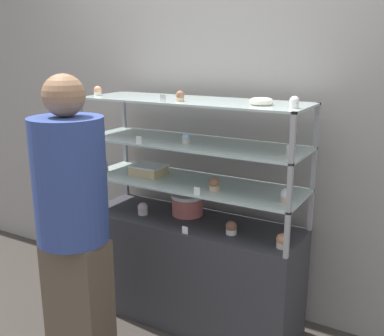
# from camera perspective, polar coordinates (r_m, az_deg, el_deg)

# --- Properties ---
(ground_plane) EXTENTS (20.00, 20.00, 0.00)m
(ground_plane) POSITION_cam_1_polar(r_m,az_deg,el_deg) (3.07, 0.00, -18.47)
(ground_plane) COLOR #38332D
(back_wall) EXTENTS (8.00, 0.05, 2.60)m
(back_wall) POSITION_cam_1_polar(r_m,az_deg,el_deg) (2.92, 3.64, 7.18)
(back_wall) COLOR gray
(back_wall) RESTS_ON ground_plane
(display_base) EXTENTS (1.35, 0.45, 0.68)m
(display_base) POSITION_cam_1_polar(r_m,az_deg,el_deg) (2.90, 0.00, -12.87)
(display_base) COLOR #333338
(display_base) RESTS_ON ground_plane
(display_riser_lower) EXTENTS (1.35, 0.45, 0.24)m
(display_riser_lower) POSITION_cam_1_polar(r_m,az_deg,el_deg) (2.68, 0.00, -2.06)
(display_riser_lower) COLOR #99999E
(display_riser_lower) RESTS_ON display_base
(display_riser_middle) EXTENTS (1.35, 0.45, 0.24)m
(display_riser_middle) POSITION_cam_1_polar(r_m,az_deg,el_deg) (2.62, 0.00, 3.05)
(display_riser_middle) COLOR #99999E
(display_riser_middle) RESTS_ON display_riser_lower
(display_riser_upper) EXTENTS (1.35, 0.45, 0.24)m
(display_riser_upper) POSITION_cam_1_polar(r_m,az_deg,el_deg) (2.59, 0.00, 8.36)
(display_riser_upper) COLOR #99999E
(display_riser_upper) RESTS_ON display_riser_middle
(layer_cake_centerpiece) EXTENTS (0.20, 0.20, 0.13)m
(layer_cake_centerpiece) POSITION_cam_1_polar(r_m,az_deg,el_deg) (2.83, -0.57, -4.62)
(layer_cake_centerpiece) COLOR #C66660
(layer_cake_centerpiece) RESTS_ON display_base
(sheet_cake_frosted) EXTENTS (0.20, 0.16, 0.06)m
(sheet_cake_frosted) POSITION_cam_1_polar(r_m,az_deg,el_deg) (2.84, -5.48, -0.22)
(sheet_cake_frosted) COLOR #DBBC84
(sheet_cake_frosted) RESTS_ON display_riser_lower
(cupcake_0) EXTENTS (0.06, 0.06, 0.08)m
(cupcake_0) POSITION_cam_1_polar(r_m,az_deg,el_deg) (3.00, -11.50, -4.41)
(cupcake_0) COLOR #CCB28C
(cupcake_0) RESTS_ON display_base
(cupcake_1) EXTENTS (0.06, 0.06, 0.08)m
(cupcake_1) POSITION_cam_1_polar(r_m,az_deg,el_deg) (2.86, -6.27, -5.17)
(cupcake_1) COLOR white
(cupcake_1) RESTS_ON display_base
(cupcake_2) EXTENTS (0.06, 0.06, 0.08)m
(cupcake_2) POSITION_cam_1_polar(r_m,az_deg,el_deg) (2.56, 5.01, -7.57)
(cupcake_2) COLOR white
(cupcake_2) RESTS_ON display_base
(cupcake_3) EXTENTS (0.06, 0.06, 0.08)m
(cupcake_3) POSITION_cam_1_polar(r_m,az_deg,el_deg) (2.43, 11.38, -9.07)
(cupcake_3) COLOR beige
(cupcake_3) RESTS_ON display_base
(price_tag_0) EXTENTS (0.04, 0.00, 0.04)m
(price_tag_0) POSITION_cam_1_polar(r_m,az_deg,el_deg) (2.56, -0.90, -7.90)
(price_tag_0) COLOR white
(price_tag_0) RESTS_ON display_base
(cupcake_4) EXTENTS (0.06, 0.06, 0.08)m
(cupcake_4) POSITION_cam_1_polar(r_m,az_deg,el_deg) (2.95, -11.16, 0.24)
(cupcake_4) COLOR #CCB28C
(cupcake_4) RESTS_ON display_riser_lower
(cupcake_5) EXTENTS (0.06, 0.06, 0.08)m
(cupcake_5) POSITION_cam_1_polar(r_m,az_deg,el_deg) (2.51, 2.85, -2.05)
(cupcake_5) COLOR #CCB28C
(cupcake_5) RESTS_ON display_riser_lower
(cupcake_6) EXTENTS (0.06, 0.06, 0.08)m
(cupcake_6) POSITION_cam_1_polar(r_m,az_deg,el_deg) (2.36, 11.90, -3.46)
(cupcake_6) COLOR #CCB28C
(cupcake_6) RESTS_ON display_riser_lower
(price_tag_1) EXTENTS (0.04, 0.00, 0.04)m
(price_tag_1) POSITION_cam_1_polar(r_m,az_deg,el_deg) (2.44, 0.64, -2.94)
(price_tag_1) COLOR white
(price_tag_1) RESTS_ON display_riser_lower
(cupcake_7) EXTENTS (0.05, 0.05, 0.06)m
(cupcake_7) POSITION_cam_1_polar(r_m,az_deg,el_deg) (2.89, -11.93, 4.70)
(cupcake_7) COLOR beige
(cupcake_7) RESTS_ON display_riser_middle
(cupcake_8) EXTENTS (0.05, 0.05, 0.06)m
(cupcake_8) POSITION_cam_1_polar(r_m,az_deg,el_deg) (2.56, -0.75, 3.76)
(cupcake_8) COLOR beige
(cupcake_8) RESTS_ON display_riser_middle
(cupcake_9) EXTENTS (0.05, 0.05, 0.06)m
(cupcake_9) POSITION_cam_1_polar(r_m,az_deg,el_deg) (2.33, 12.43, 2.29)
(cupcake_9) COLOR beige
(cupcake_9) RESTS_ON display_riser_middle
(price_tag_2) EXTENTS (0.04, 0.00, 0.04)m
(price_tag_2) POSITION_cam_1_polar(r_m,az_deg,el_deg) (2.58, -6.75, 3.55)
(price_tag_2) COLOR white
(price_tag_2) RESTS_ON display_riser_middle
(cupcake_10) EXTENTS (0.05, 0.05, 0.06)m
(cupcake_10) POSITION_cam_1_polar(r_m,az_deg,el_deg) (2.87, -11.88, 9.54)
(cupcake_10) COLOR beige
(cupcake_10) RESTS_ON display_riser_upper
(cupcake_11) EXTENTS (0.05, 0.05, 0.06)m
(cupcake_11) POSITION_cam_1_polar(r_m,az_deg,el_deg) (2.49, -1.51, 9.09)
(cupcake_11) COLOR #CCB28C
(cupcake_11) RESTS_ON display_riser_upper
(cupcake_12) EXTENTS (0.05, 0.05, 0.06)m
(cupcake_12) POSITION_cam_1_polar(r_m,az_deg,el_deg) (2.25, 12.86, 8.12)
(cupcake_12) COLOR white
(cupcake_12) RESTS_ON display_riser_upper
(price_tag_3) EXTENTS (0.04, 0.00, 0.04)m
(price_tag_3) POSITION_cam_1_polar(r_m,az_deg,el_deg) (2.44, -3.70, 8.81)
(price_tag_3) COLOR white
(price_tag_3) RESTS_ON display_riser_upper
(donut_glazed) EXTENTS (0.12, 0.12, 0.04)m
(donut_glazed) POSITION_cam_1_polar(r_m,az_deg,el_deg) (2.35, 8.81, 8.34)
(donut_glazed) COLOR #EFE5CC
(donut_glazed) RESTS_ON display_riser_upper
(customer_figure) EXTENTS (0.37, 0.37, 1.58)m
(customer_figure) POSITION_cam_1_polar(r_m,az_deg,el_deg) (2.39, -14.91, -6.32)
(customer_figure) COLOR brown
(customer_figure) RESTS_ON ground_plane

